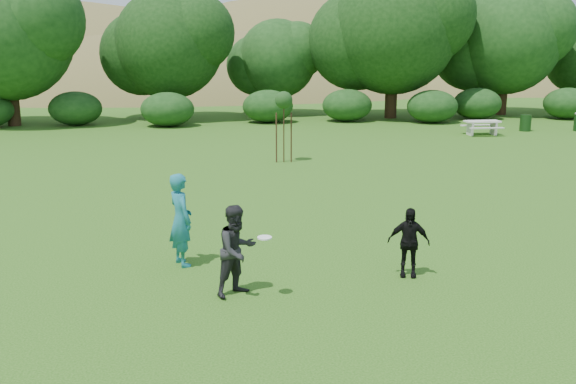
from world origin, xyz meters
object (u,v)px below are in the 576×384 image
player_grey (237,250)px  picnic_table (482,125)px  trash_can_near (525,123)px  sapling (284,102)px  player_black (409,242)px  player_teal (181,220)px

player_grey → picnic_table: size_ratio=0.97×
trash_can_near → sapling: bearing=-151.7°
trash_can_near → sapling: sapling is taller
sapling → player_grey: bearing=-100.8°
sapling → picnic_table: (11.30, 6.52, -1.90)m
sapling → trash_can_near: bearing=28.3°
sapling → player_black: bearing=-86.2°
picnic_table → trash_can_near: bearing=21.7°
trash_can_near → picnic_table: trash_can_near is taller
player_black → sapling: (-0.89, 13.29, 1.69)m
player_grey → player_black: (3.52, 0.54, -0.15)m
player_grey → player_black: size_ratio=1.21×
player_black → trash_can_near: size_ratio=1.61×
trash_can_near → sapling: 16.42m
player_teal → player_black: bearing=-130.0°
player_grey → trash_can_near: (16.98, 21.57, -0.43)m
trash_can_near → player_teal: bearing=-132.5°
player_grey → sapling: (2.63, 13.83, 1.54)m
sapling → picnic_table: 13.18m
player_teal → trash_can_near: 26.75m
player_teal → picnic_table: (15.03, 18.50, -0.49)m
player_grey → player_black: bearing=-26.9°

